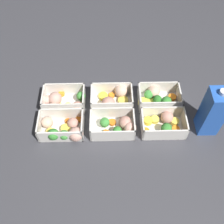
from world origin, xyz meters
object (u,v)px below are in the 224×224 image
(juice_carton, at_px, (213,112))
(container_far_center, at_px, (118,125))
(container_far_right, at_px, (63,129))
(container_near_right, at_px, (63,101))
(container_near_center, at_px, (113,98))
(container_far_left, at_px, (164,123))
(container_near_left, at_px, (157,98))

(juice_carton, bearing_deg, container_far_center, 0.17)
(container_far_right, bearing_deg, juice_carton, -178.82)
(container_near_right, bearing_deg, container_near_center, -177.01)
(container_near_right, relative_size, container_far_right, 1.07)
(container_near_center, xyz_separation_m, container_far_center, (-0.01, 0.12, 0.00))
(container_far_left, distance_m, juice_carton, 0.16)
(container_far_left, height_order, container_far_right, same)
(container_far_right, relative_size, juice_carton, 0.80)
(container_far_left, bearing_deg, container_far_center, 2.34)
(container_near_center, relative_size, container_far_left, 0.98)
(container_far_center, bearing_deg, container_far_right, 2.85)
(container_near_left, relative_size, container_far_left, 1.03)
(container_far_center, distance_m, juice_carton, 0.32)
(container_near_right, relative_size, container_far_center, 1.03)
(container_far_left, relative_size, juice_carton, 0.77)
(container_far_left, relative_size, container_far_right, 0.96)
(container_near_center, bearing_deg, container_far_right, 36.52)
(juice_carton, bearing_deg, container_near_right, -12.05)
(container_near_left, relative_size, container_far_center, 0.96)
(container_far_right, height_order, juice_carton, juice_carton)
(container_near_left, distance_m, container_near_right, 0.35)
(container_near_left, distance_m, juice_carton, 0.21)
(container_far_left, distance_m, container_far_center, 0.16)
(container_near_left, height_order, container_far_left, same)
(container_near_center, height_order, container_near_right, same)
(container_near_center, height_order, juice_carton, juice_carton)
(juice_carton, bearing_deg, container_near_center, -20.18)
(container_near_right, bearing_deg, container_far_left, 164.11)
(container_far_left, bearing_deg, container_near_left, -84.58)
(container_near_right, height_order, container_far_center, same)
(container_near_right, bearing_deg, container_near_left, -178.33)
(container_far_center, distance_m, container_far_right, 0.19)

